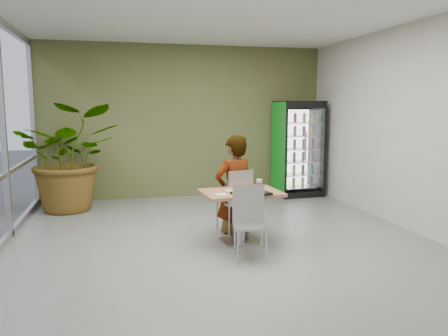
{
  "coord_description": "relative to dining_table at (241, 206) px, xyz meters",
  "views": [
    {
      "loc": [
        -1.39,
        -5.7,
        1.93
      ],
      "look_at": [
        0.16,
        0.67,
        1.0
      ],
      "focal_mm": 35.0,
      "sensor_mm": 36.0,
      "label": 1
    }
  ],
  "objects": [
    {
      "name": "pizza_plate",
      "position": [
        -0.11,
        0.04,
        0.23
      ],
      "size": [
        0.3,
        0.23,
        0.03
      ],
      "color": "silver",
      "rests_on": "dining_table"
    },
    {
      "name": "seated_woman",
      "position": [
        0.05,
        0.57,
        0.06
      ],
      "size": [
        0.76,
        0.6,
        1.8
      ],
      "primitive_type": "imported",
      "rotation": [
        0.0,
        0.0,
        3.43
      ],
      "color": "black",
      "rests_on": "ground"
    },
    {
      "name": "ground",
      "position": [
        -0.26,
        -0.07,
        -0.54
      ],
      "size": [
        7.0,
        7.0,
        0.0
      ],
      "primitive_type": "plane",
      "color": "gray",
      "rests_on": "ground"
    },
    {
      "name": "soda_cup",
      "position": [
        0.28,
        0.03,
        0.29
      ],
      "size": [
        0.09,
        0.09,
        0.15
      ],
      "color": "silver",
      "rests_on": "dining_table"
    },
    {
      "name": "chair_far",
      "position": [
        0.08,
        0.52,
        0.04
      ],
      "size": [
        0.54,
        0.55,
        0.98
      ],
      "rotation": [
        0.0,
        0.0,
        3.43
      ],
      "color": "#A7AAAC",
      "rests_on": "ground"
    },
    {
      "name": "cafeteria_tray",
      "position": [
        0.08,
        -0.24,
        0.23
      ],
      "size": [
        0.54,
        0.44,
        0.03
      ],
      "primitive_type": "cube",
      "rotation": [
        0.0,
        0.0,
        0.23
      ],
      "color": "black",
      "rests_on": "dining_table"
    },
    {
      "name": "potted_plant",
      "position": [
        -2.52,
        2.68,
        0.46
      ],
      "size": [
        1.85,
        1.62,
        1.99
      ],
      "primitive_type": "imported",
      "rotation": [
        0.0,
        0.0,
        0.04
      ],
      "color": "#316E2C",
      "rests_on": "ground"
    },
    {
      "name": "room_envelope",
      "position": [
        -0.26,
        -0.07,
        1.06
      ],
      "size": [
        6.0,
        7.0,
        3.2
      ],
      "primitive_type": null,
      "color": "beige",
      "rests_on": "ground"
    },
    {
      "name": "chair_near",
      "position": [
        -0.05,
        -0.57,
        0.01
      ],
      "size": [
        0.47,
        0.48,
        0.93
      ],
      "rotation": [
        0.0,
        0.0,
        -0.16
      ],
      "color": "#A7AAAC",
      "rests_on": "ground"
    },
    {
      "name": "beverage_fridge",
      "position": [
        2.12,
        2.97,
        0.48
      ],
      "size": [
        0.97,
        0.77,
        2.04
      ],
      "rotation": [
        0.0,
        0.0,
        0.07
      ],
      "color": "black",
      "rests_on": "ground"
    },
    {
      "name": "dining_table",
      "position": [
        0.0,
        0.0,
        0.0
      ],
      "size": [
        1.12,
        0.82,
        0.75
      ],
      "rotation": [
        0.0,
        0.0,
        0.06
      ],
      "color": "#A46E46",
      "rests_on": "ground"
    },
    {
      "name": "napkin_stack",
      "position": [
        -0.34,
        -0.23,
        0.22
      ],
      "size": [
        0.16,
        0.16,
        0.02
      ],
      "primitive_type": "cube",
      "rotation": [
        0.0,
        0.0,
        -0.04
      ],
      "color": "silver",
      "rests_on": "dining_table"
    }
  ]
}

